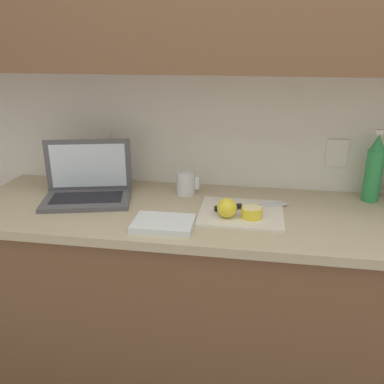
{
  "coord_description": "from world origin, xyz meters",
  "views": [
    {
      "loc": [
        -0.1,
        -1.49,
        1.53
      ],
      "look_at": [
        -0.34,
        -0.01,
        0.98
      ],
      "focal_mm": 38.0,
      "sensor_mm": 36.0,
      "label": 1
    }
  ],
  "objects_px": {
    "laptop": "(88,186)",
    "cutting_board": "(241,213)",
    "lemon_whole_beside": "(227,208)",
    "bottle_water_clear": "(374,169)",
    "measuring_cup": "(186,183)",
    "knife": "(238,207)",
    "lemon_half_cut": "(252,212)"
  },
  "relations": [
    {
      "from": "knife",
      "to": "bottle_water_clear",
      "type": "relative_size",
      "value": 0.96
    },
    {
      "from": "laptop",
      "to": "cutting_board",
      "type": "distance_m",
      "value": 0.66
    },
    {
      "from": "lemon_whole_beside",
      "to": "measuring_cup",
      "type": "distance_m",
      "value": 0.31
    },
    {
      "from": "bottle_water_clear",
      "to": "measuring_cup",
      "type": "relative_size",
      "value": 2.94
    },
    {
      "from": "cutting_board",
      "to": "measuring_cup",
      "type": "height_order",
      "value": "measuring_cup"
    },
    {
      "from": "lemon_whole_beside",
      "to": "measuring_cup",
      "type": "relative_size",
      "value": 0.73
    },
    {
      "from": "cutting_board",
      "to": "measuring_cup",
      "type": "bearing_deg",
      "value": 144.58
    },
    {
      "from": "laptop",
      "to": "lemon_half_cut",
      "type": "distance_m",
      "value": 0.71
    },
    {
      "from": "lemon_whole_beside",
      "to": "laptop",
      "type": "bearing_deg",
      "value": 168.74
    },
    {
      "from": "laptop",
      "to": "cutting_board",
      "type": "xyz_separation_m",
      "value": [
        0.66,
        -0.06,
        -0.05
      ]
    },
    {
      "from": "cutting_board",
      "to": "knife",
      "type": "bearing_deg",
      "value": 112.72
    },
    {
      "from": "cutting_board",
      "to": "lemon_half_cut",
      "type": "distance_m",
      "value": 0.07
    },
    {
      "from": "cutting_board",
      "to": "lemon_whole_beside",
      "type": "relative_size",
      "value": 4.34
    },
    {
      "from": "cutting_board",
      "to": "knife",
      "type": "relative_size",
      "value": 1.12
    },
    {
      "from": "laptop",
      "to": "lemon_half_cut",
      "type": "relative_size",
      "value": 5.13
    },
    {
      "from": "laptop",
      "to": "measuring_cup",
      "type": "relative_size",
      "value": 3.92
    },
    {
      "from": "knife",
      "to": "cutting_board",
      "type": "bearing_deg",
      "value": -92.04
    },
    {
      "from": "lemon_half_cut",
      "to": "measuring_cup",
      "type": "height_order",
      "value": "measuring_cup"
    },
    {
      "from": "knife",
      "to": "measuring_cup",
      "type": "distance_m",
      "value": 0.29
    },
    {
      "from": "lemon_whole_beside",
      "to": "bottle_water_clear",
      "type": "relative_size",
      "value": 0.25
    },
    {
      "from": "bottle_water_clear",
      "to": "lemon_half_cut",
      "type": "bearing_deg",
      "value": -150.21
    },
    {
      "from": "knife",
      "to": "lemon_whole_beside",
      "type": "relative_size",
      "value": 3.87
    },
    {
      "from": "laptop",
      "to": "bottle_water_clear",
      "type": "relative_size",
      "value": 1.34
    },
    {
      "from": "lemon_whole_beside",
      "to": "cutting_board",
      "type": "bearing_deg",
      "value": 49.0
    },
    {
      "from": "laptop",
      "to": "knife",
      "type": "distance_m",
      "value": 0.65
    },
    {
      "from": "laptop",
      "to": "lemon_whole_beside",
      "type": "bearing_deg",
      "value": -25.21
    },
    {
      "from": "cutting_board",
      "to": "lemon_whole_beside",
      "type": "distance_m",
      "value": 0.09
    },
    {
      "from": "lemon_half_cut",
      "to": "knife",
      "type": "bearing_deg",
      "value": 124.7
    },
    {
      "from": "cutting_board",
      "to": "measuring_cup",
      "type": "xyz_separation_m",
      "value": [
        -0.25,
        0.18,
        0.05
      ]
    },
    {
      "from": "laptop",
      "to": "cutting_board",
      "type": "bearing_deg",
      "value": -19.24
    },
    {
      "from": "laptop",
      "to": "bottle_water_clear",
      "type": "xyz_separation_m",
      "value": [
        1.19,
        0.17,
        0.08
      ]
    },
    {
      "from": "lemon_half_cut",
      "to": "lemon_whole_beside",
      "type": "xyz_separation_m",
      "value": [
        -0.09,
        -0.01,
        0.02
      ]
    }
  ]
}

